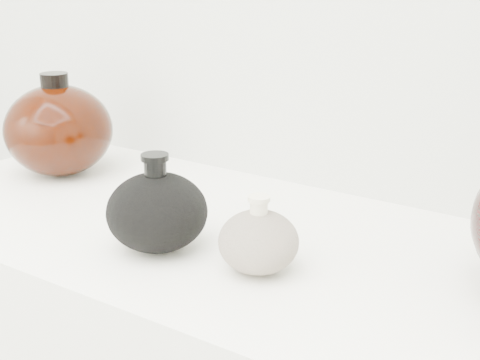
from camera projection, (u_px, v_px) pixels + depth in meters
The scene contains 3 objects.
black_gourd_vase at pixel (157, 211), 0.91m from camera, with size 0.18×0.18×0.14m.
cream_gourd_vase at pixel (259, 241), 0.84m from camera, with size 0.11×0.11×0.10m.
left_round_pot at pixel (59, 130), 1.21m from camera, with size 0.22×0.22×0.19m.
Camera 1 is at (0.49, 0.21, 1.29)m, focal length 50.00 mm.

